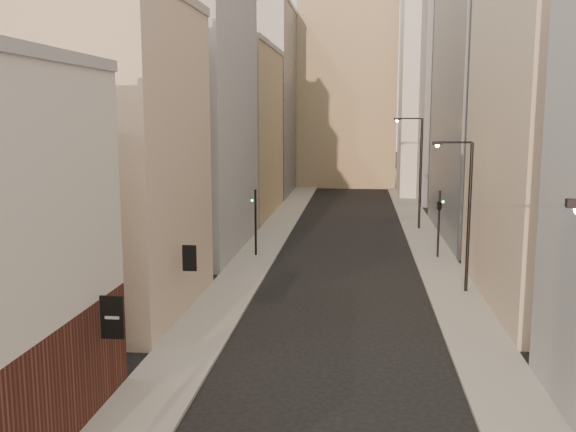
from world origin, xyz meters
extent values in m
cube|color=gray|center=(-6.50, 55.00, 0.07)|extent=(3.00, 140.00, 0.15)
cube|color=gray|center=(6.50, 55.00, 0.07)|extent=(3.00, 140.00, 0.15)
cube|color=black|center=(-7.30, 14.00, 3.60)|extent=(0.80, 0.08, 1.50)
cube|color=black|center=(-7.30, 24.00, 3.40)|extent=(0.70, 0.08, 1.30)
cube|color=tan|center=(-12.00, 26.00, 8.00)|extent=(8.00, 12.00, 16.00)
cube|color=#9C9CA1|center=(-12.00, 42.00, 10.00)|extent=(8.00, 16.00, 20.00)
cube|color=tan|center=(-12.00, 60.00, 8.50)|extent=(8.00, 18.00, 17.00)
cube|color=gray|center=(-12.00, 80.00, 12.00)|extent=(8.00, 20.00, 24.00)
cube|color=tan|center=(12.00, 30.00, 10.00)|extent=(8.00, 16.00, 20.00)
cube|color=gray|center=(12.00, 50.00, 13.00)|extent=(8.00, 20.00, 26.00)
cube|color=tan|center=(-1.00, 92.00, 14.00)|extent=(14.00, 14.00, 28.00)
cube|color=silver|center=(10.00, 78.00, 17.00)|extent=(8.00, 8.00, 34.00)
cylinder|color=black|center=(7.26, 31.32, 4.41)|extent=(0.20, 0.20, 8.82)
cylinder|color=black|center=(6.28, 31.24, 8.82)|extent=(1.96, 0.28, 0.12)
cube|color=black|center=(5.30, 31.15, 8.77)|extent=(0.56, 0.26, 0.18)
sphere|color=#FFB93F|center=(5.30, 31.15, 8.65)|extent=(0.24, 0.24, 0.24)
cylinder|color=black|center=(6.43, 52.40, 5.03)|extent=(0.22, 0.22, 10.05)
cylinder|color=black|center=(5.35, 52.68, 10.05)|extent=(2.19, 0.70, 0.13)
cube|color=black|center=(4.27, 52.97, 10.00)|extent=(0.66, 0.40, 0.20)
sphere|color=#FFB93F|center=(4.27, 52.97, 9.85)|extent=(0.27, 0.27, 0.27)
cylinder|color=black|center=(-6.54, 39.64, 2.50)|extent=(0.16, 0.16, 5.00)
imported|color=black|center=(-6.54, 39.64, 4.20)|extent=(0.48, 0.48, 1.15)
sphere|color=#19E533|center=(-6.79, 39.64, 4.20)|extent=(0.16, 0.16, 0.16)
cylinder|color=black|center=(6.71, 40.49, 2.50)|extent=(0.16, 0.16, 5.00)
imported|color=black|center=(6.71, 40.49, 4.20)|extent=(0.58, 0.58, 1.32)
sphere|color=#19E533|center=(6.96, 40.49, 4.20)|extent=(0.16, 0.16, 0.16)
camera|label=1|loc=(0.90, -6.04, 10.35)|focal=40.00mm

